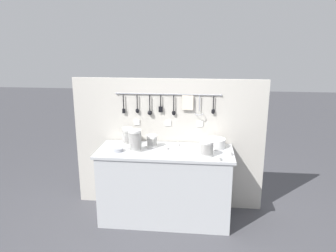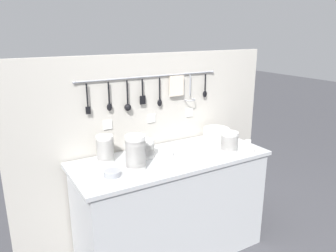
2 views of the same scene
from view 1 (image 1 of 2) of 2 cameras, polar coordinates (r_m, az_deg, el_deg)
ground_plane at (r=4.09m, az=-0.48°, el=-15.66°), size 20.00×20.00×0.00m
counter at (r=3.89m, az=-0.49°, el=-10.20°), size 1.54×0.62×0.86m
back_wall at (r=4.06m, az=0.06°, el=-3.14°), size 2.34×0.11×1.63m
bowl_stack_back_corner at (r=3.81m, az=-2.80°, el=-2.65°), size 0.12×0.12×0.14m
bowl_stack_wide_centre at (r=3.55m, az=6.78°, el=-3.92°), size 0.14×0.14×0.17m
bowl_stack_nested_right at (r=3.93m, az=-7.01°, el=-1.73°), size 0.13×0.13×0.20m
bowl_stack_short_front at (r=3.67m, az=-5.78°, el=-2.54°), size 0.14×0.14×0.25m
plate_stack at (r=3.84m, az=8.23°, el=-2.95°), size 0.23×0.23×0.11m
steel_mixing_bowl at (r=3.72m, az=-8.64°, el=-4.10°), size 0.12×0.12×0.04m
cup_back_right at (r=3.74m, az=-0.33°, el=-3.80°), size 0.05×0.05×0.04m
cup_by_caddy at (r=3.62m, az=10.75°, el=-4.71°), size 0.05×0.05×0.04m
cup_edge_far at (r=3.86m, az=1.67°, el=-3.21°), size 0.05×0.05×0.04m
cup_edge_near at (r=3.45m, az=8.84°, el=-5.65°), size 0.05×0.05×0.04m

